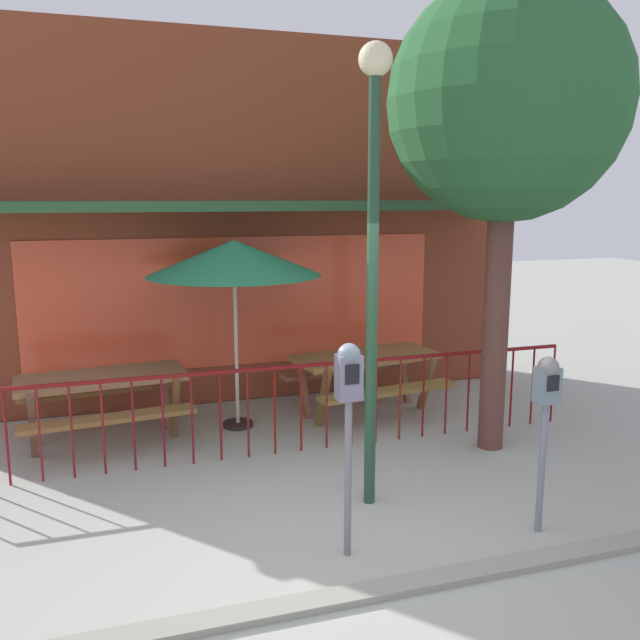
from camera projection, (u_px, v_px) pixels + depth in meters
name	position (u px, v px, depth m)	size (l,w,h in m)	color
ground	(341.00, 554.00, 5.13)	(40.00, 40.00, 0.00)	#A5A79C
pub_storefront	(233.00, 223.00, 8.77)	(8.27, 1.41, 4.76)	#522321
patio_fence_front	(275.00, 394.00, 7.00)	(6.97, 0.04, 0.97)	maroon
picnic_table_left	(102.00, 389.00, 7.37)	(1.95, 1.56, 0.79)	brown
picnic_table_right	(366.00, 367.00, 8.34)	(1.98, 1.61, 0.79)	olive
patio_umbrella	(234.00, 259.00, 7.60)	(2.01, 2.01, 2.23)	black
parking_meter_near	(546.00, 398.00, 5.28)	(0.18, 0.17, 1.48)	slate
parking_meter_far	(349.00, 394.00, 4.89)	(0.18, 0.17, 1.67)	slate
street_tree	(507.00, 105.00, 6.66)	(2.42, 2.42, 4.87)	brown
street_lamp	(373.00, 214.00, 5.53)	(0.28, 0.28, 3.94)	#21442D
curb_edge	(368.00, 596.00, 4.59)	(11.57, 0.20, 0.11)	gray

